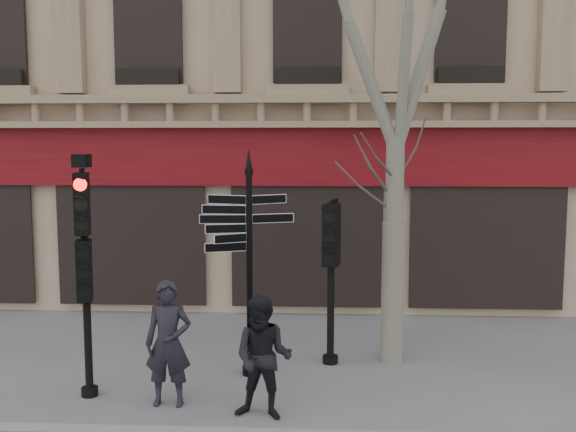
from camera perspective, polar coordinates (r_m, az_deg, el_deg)
name	(u,v)px	position (r m, az deg, el deg)	size (l,w,h in m)	color
ground	(300,399)	(10.16, 1.10, -15.98)	(80.00, 80.00, 0.00)	slate
fingerpost	(249,224)	(10.56, -3.47, -0.74)	(1.82, 1.82, 3.81)	black
traffic_signal_main	(85,245)	(10.13, -17.63, -2.51)	(0.47, 0.39, 3.72)	black
traffic_signal_secondary	(331,253)	(11.21, 3.85, -3.28)	(0.55, 0.46, 2.85)	black
pedestrian_a	(168,343)	(9.82, -10.59, -11.06)	(0.69, 0.45, 1.88)	black
pedestrian_b	(263,358)	(9.24, -2.21, -12.47)	(0.86, 0.67, 1.76)	black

